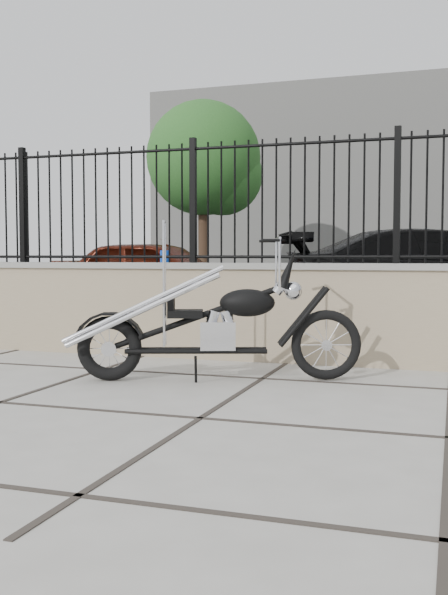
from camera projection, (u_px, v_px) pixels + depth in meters
name	position (u px, v px, depth m)	size (l,w,h in m)	color
ground_plane	(200.00, 419.00, 4.41)	(90.00, 90.00, 0.00)	#99968E
parking_lot	(386.00, 300.00, 16.24)	(30.00, 30.00, 0.00)	black
retaining_wall	(290.00, 313.00, 6.74)	(14.00, 0.36, 0.96)	gray
iron_fence	(290.00, 201.00, 6.68)	(14.00, 0.08, 1.20)	black
background_building	(419.00, 185.00, 29.26)	(22.00, 6.00, 8.00)	beige
chopper_motorcycle	(212.00, 300.00, 5.71)	(2.24, 0.39, 1.34)	black
car_red	(157.00, 276.00, 12.24)	(1.58, 3.92, 1.33)	#46140A
car_black	(440.00, 275.00, 11.03)	(2.03, 4.99, 1.45)	black
bollard_a	(165.00, 290.00, 9.76)	(0.13, 0.13, 1.10)	blue
tree_left	(203.00, 153.00, 21.99)	(3.62, 3.62, 6.10)	#382619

